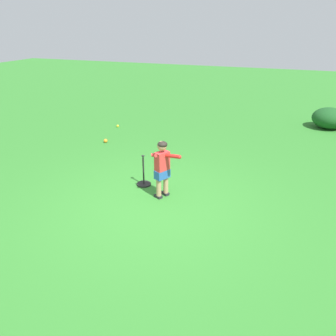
# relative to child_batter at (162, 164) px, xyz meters

# --- Properties ---
(ground_plane) EXTENTS (40.00, 40.00, 0.00)m
(ground_plane) POSITION_rel_child_batter_xyz_m (0.01, -0.39, -0.65)
(ground_plane) COLOR #2D7528
(child_batter) EXTENTS (0.62, 0.33, 1.08)m
(child_batter) POSITION_rel_child_batter_xyz_m (0.00, 0.00, 0.00)
(child_batter) COLOR #232328
(child_batter) RESTS_ON ground
(play_ball_near_batter) EXTENTS (0.08, 0.08, 0.08)m
(play_ball_near_batter) POSITION_rel_child_batter_xyz_m (-2.87, 3.60, -0.61)
(play_ball_near_batter) COLOR yellow
(play_ball_near_batter) RESTS_ON ground
(play_ball_by_bucket) EXTENTS (0.10, 0.10, 0.10)m
(play_ball_by_bucket) POSITION_rel_child_batter_xyz_m (-2.50, 2.23, -0.60)
(play_ball_by_bucket) COLOR orange
(play_ball_by_bucket) RESTS_ON ground
(batting_tee) EXTENTS (0.28, 0.28, 0.62)m
(batting_tee) POSITION_rel_child_batter_xyz_m (-0.52, 0.31, -0.55)
(batting_tee) COLOR black
(batting_tee) RESTS_ON ground
(shrub_left_background) EXTENTS (0.99, 0.97, 0.62)m
(shrub_left_background) POSITION_rel_child_batter_xyz_m (3.15, 5.74, -0.34)
(shrub_left_background) COLOR #194C1E
(shrub_left_background) RESTS_ON ground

